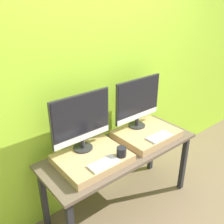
% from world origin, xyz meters
% --- Properties ---
extents(ground_plane, '(12.00, 12.00, 0.00)m').
position_xyz_m(ground_plane, '(0.00, 0.00, 0.00)').
color(ground_plane, '#756047').
extents(wall_back, '(8.00, 0.04, 2.60)m').
position_xyz_m(wall_back, '(0.00, 0.67, 1.30)').
color(wall_back, '#9ED12D').
rests_on(wall_back, ground_plane).
extents(workbench, '(1.58, 0.60, 0.73)m').
position_xyz_m(workbench, '(0.00, 0.30, 0.64)').
color(workbench, brown).
rests_on(workbench, ground_plane).
extents(wooden_riser_left, '(0.60, 0.48, 0.07)m').
position_xyz_m(wooden_riser_left, '(-0.34, 0.30, 0.76)').
color(wooden_riser_left, tan).
rests_on(wooden_riser_left, workbench).
extents(monitor_left, '(0.58, 0.18, 0.53)m').
position_xyz_m(monitor_left, '(-0.34, 0.44, 1.09)').
color(monitor_left, '#282828').
rests_on(monitor_left, wooden_riser_left).
extents(keyboard_left, '(0.27, 0.13, 0.01)m').
position_xyz_m(keyboard_left, '(-0.34, 0.13, 0.81)').
color(keyboard_left, silver).
rests_on(keyboard_left, wooden_riser_left).
extents(mug, '(0.09, 0.09, 0.08)m').
position_xyz_m(mug, '(-0.15, 0.13, 0.84)').
color(mug, black).
rests_on(mug, wooden_riser_left).
extents(wooden_riser_right, '(0.60, 0.48, 0.07)m').
position_xyz_m(wooden_riser_right, '(0.34, 0.30, 0.76)').
color(wooden_riser_right, tan).
rests_on(wooden_riser_right, workbench).
extents(monitor_right, '(0.58, 0.18, 0.53)m').
position_xyz_m(monitor_right, '(0.34, 0.44, 1.09)').
color(monitor_right, '#282828').
rests_on(monitor_right, wooden_riser_right).
extents(keyboard_right, '(0.27, 0.13, 0.01)m').
position_xyz_m(keyboard_right, '(0.34, 0.13, 0.81)').
color(keyboard_right, silver).
rests_on(keyboard_right, wooden_riser_right).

